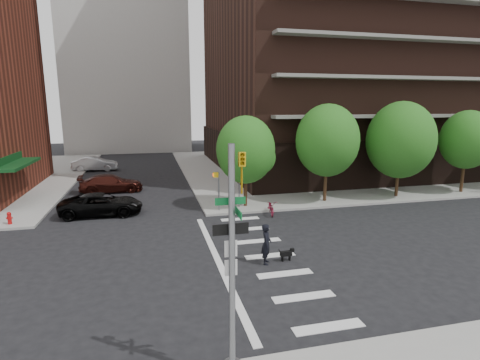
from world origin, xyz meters
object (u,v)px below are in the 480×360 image
parked_car_black (102,204)px  parked_car_maroon (111,183)px  fire_hydrant (9,217)px  traffic_signal (233,283)px  dog_walker (266,244)px  scooter (271,207)px  parked_car_silver (95,164)px

parked_car_black → parked_car_maroon: size_ratio=1.03×
fire_hydrant → traffic_signal: bearing=-56.7°
parked_car_black → dog_walker: size_ratio=2.78×
dog_walker → parked_car_maroon: bearing=47.3°
traffic_signal → scooter: size_ratio=3.27×
traffic_signal → fire_hydrant: traffic_signal is taller
traffic_signal → parked_car_black: traffic_signal is taller
traffic_signal → parked_car_silver: (-7.64, 34.25, -1.93)m
parked_car_maroon → parked_car_black: bearing=177.2°
traffic_signal → dog_walker: traffic_signal is taller
fire_hydrant → parked_car_maroon: 9.38m
traffic_signal → parked_car_maroon: (-5.03, 23.23, -1.98)m
traffic_signal → fire_hydrant: bearing=123.3°
fire_hydrant → parked_car_silver: parked_car_silver is taller
parked_car_black → parked_car_silver: size_ratio=1.10×
parked_car_maroon → scooter: size_ratio=2.72×
scooter → traffic_signal: bearing=-102.2°
parked_car_black → parked_car_maroon: parked_car_maroon is taller
traffic_signal → parked_car_maroon: size_ratio=1.20×
fire_hydrant → scooter: scooter is taller
traffic_signal → dog_walker: bearing=65.7°
parked_car_black → parked_car_silver: (-2.61, 17.76, 0.05)m
fire_hydrant → dog_walker: bearing=-33.3°
traffic_signal → dog_walker: size_ratio=3.25×
traffic_signal → scooter: traffic_signal is taller
parked_car_maroon → fire_hydrant: bearing=144.9°
fire_hydrant → parked_car_black: 5.14m
parked_car_black → dog_walker: dog_walker is taller
traffic_signal → fire_hydrant: (-10.03, 15.29, -2.15)m
scooter → fire_hydrant: bearing=-174.9°
parked_car_silver → dog_walker: bearing=-157.8°
fire_hydrant → parked_car_black: (5.00, 1.20, 0.16)m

